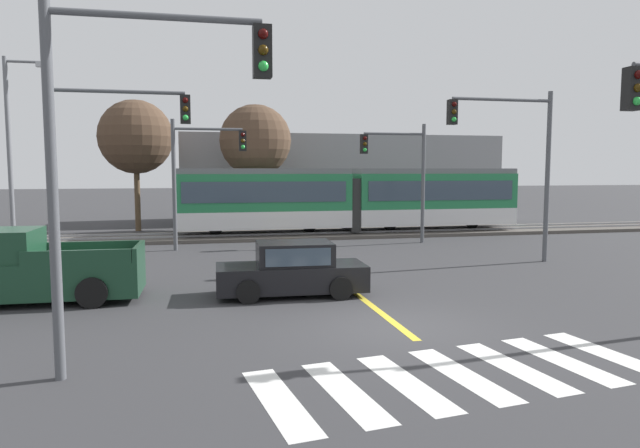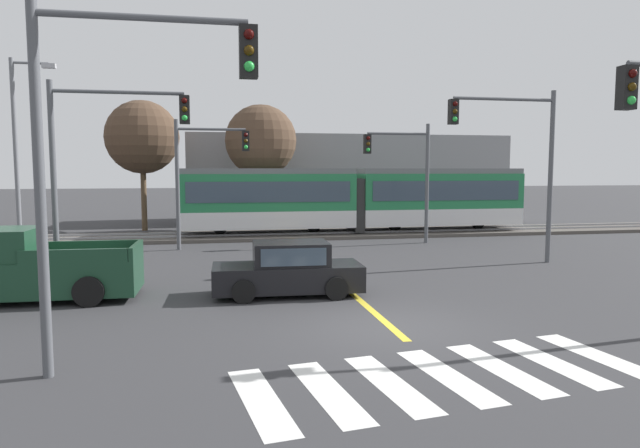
% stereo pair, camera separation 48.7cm
% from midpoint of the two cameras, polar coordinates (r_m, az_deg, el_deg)
% --- Properties ---
extents(ground_plane, '(200.00, 200.00, 0.00)m').
position_cam_midpoint_polar(ground_plane, '(13.24, 8.21, -10.20)').
color(ground_plane, '#333335').
extents(track_bed, '(120.00, 4.00, 0.18)m').
position_cam_midpoint_polar(track_bed, '(30.32, -2.94, -1.10)').
color(track_bed, '#4C4742').
rests_on(track_bed, ground).
extents(rail_near, '(120.00, 0.08, 0.10)m').
position_cam_midpoint_polar(rail_near, '(29.59, -2.74, -0.99)').
color(rail_near, '#939399').
rests_on(rail_near, track_bed).
extents(rail_far, '(120.00, 0.08, 0.10)m').
position_cam_midpoint_polar(rail_far, '(31.01, -3.13, -0.69)').
color(rail_far, '#939399').
rests_on(rail_far, track_bed).
extents(light_rail_tram, '(18.50, 2.64, 3.43)m').
position_cam_midpoint_polar(light_rail_tram, '(30.90, 3.97, 2.67)').
color(light_rail_tram, silver).
rests_on(light_rail_tram, track_bed).
extents(crosswalk_stripe_0, '(0.94, 2.85, 0.01)m').
position_cam_midpoint_polar(crosswalk_stripe_0, '(9.25, -4.35, -17.18)').
color(crosswalk_stripe_0, silver).
rests_on(crosswalk_stripe_0, ground).
extents(crosswalk_stripe_1, '(0.94, 2.85, 0.01)m').
position_cam_midpoint_polar(crosswalk_stripe_1, '(9.56, 2.32, -16.39)').
color(crosswalk_stripe_1, silver).
rests_on(crosswalk_stripe_1, ground).
extents(crosswalk_stripe_2, '(0.94, 2.85, 0.01)m').
position_cam_midpoint_polar(crosswalk_stripe_2, '(9.99, 8.43, -15.48)').
color(crosswalk_stripe_2, silver).
rests_on(crosswalk_stripe_2, ground).
extents(crosswalk_stripe_3, '(0.94, 2.85, 0.01)m').
position_cam_midpoint_polar(crosswalk_stripe_3, '(10.51, 13.95, -14.50)').
color(crosswalk_stripe_3, silver).
rests_on(crosswalk_stripe_3, ground).
extents(crosswalk_stripe_4, '(0.94, 2.85, 0.01)m').
position_cam_midpoint_polar(crosswalk_stripe_4, '(11.12, 18.86, -13.51)').
color(crosswalk_stripe_4, silver).
rests_on(crosswalk_stripe_4, ground).
extents(crosswalk_stripe_5, '(0.94, 2.85, 0.01)m').
position_cam_midpoint_polar(crosswalk_stripe_5, '(11.80, 23.19, -12.55)').
color(crosswalk_stripe_5, silver).
rests_on(crosswalk_stripe_5, ground).
extents(crosswalk_stripe_6, '(0.94, 2.85, 0.01)m').
position_cam_midpoint_polar(crosswalk_stripe_6, '(12.53, 27.01, -11.64)').
color(crosswalk_stripe_6, silver).
rests_on(crosswalk_stripe_6, ground).
extents(lane_centre_line, '(0.20, 16.89, 0.01)m').
position_cam_midpoint_polar(lane_centre_line, '(20.15, 1.28, -4.70)').
color(lane_centre_line, gold).
rests_on(lane_centre_line, ground).
extents(sedan_crossing, '(4.26, 2.04, 1.52)m').
position_cam_midpoint_polar(sedan_crossing, '(16.26, -2.36, -4.67)').
color(sedan_crossing, black).
rests_on(sedan_crossing, ground).
extents(pickup_truck, '(5.45, 2.34, 1.98)m').
position_cam_midpoint_polar(pickup_truck, '(17.29, -26.22, -4.15)').
color(pickup_truck, '#193D28').
rests_on(pickup_truck, ground).
extents(traffic_light_mid_left, '(4.25, 0.38, 6.29)m').
position_cam_midpoint_polar(traffic_light_mid_left, '(19.13, -20.41, 7.13)').
color(traffic_light_mid_left, '#515459').
rests_on(traffic_light_mid_left, ground).
extents(traffic_light_far_left, '(3.25, 0.38, 5.73)m').
position_cam_midpoint_polar(traffic_light_far_left, '(25.75, -11.13, 5.86)').
color(traffic_light_far_left, '#515459').
rests_on(traffic_light_far_left, ground).
extents(traffic_light_far_right, '(3.25, 0.38, 5.73)m').
position_cam_midpoint_polar(traffic_light_far_right, '(27.64, 9.07, 5.79)').
color(traffic_light_far_right, '#515459').
rests_on(traffic_light_far_right, ground).
extents(traffic_light_near_left, '(3.75, 0.38, 6.69)m').
position_cam_midpoint_polar(traffic_light_near_left, '(10.32, -18.83, 9.47)').
color(traffic_light_near_left, '#515459').
rests_on(traffic_light_near_left, ground).
extents(traffic_light_mid_right, '(4.25, 0.38, 6.51)m').
position_cam_midpoint_polar(traffic_light_mid_right, '(22.75, 19.79, 7.13)').
color(traffic_light_mid_right, '#515459').
rests_on(traffic_light_mid_right, ground).
extents(street_lamp_west, '(1.90, 0.28, 8.39)m').
position_cam_midpoint_polar(street_lamp_west, '(28.43, -27.42, 7.23)').
color(street_lamp_west, slate).
rests_on(street_lamp_west, ground).
extents(bare_tree_west, '(4.22, 4.22, 7.53)m').
position_cam_midpoint_polar(bare_tree_west, '(34.70, -16.97, 8.28)').
color(bare_tree_west, brown).
rests_on(bare_tree_west, ground).
extents(bare_tree_east, '(4.16, 4.16, 7.31)m').
position_cam_midpoint_polar(bare_tree_east, '(33.67, -5.51, 8.28)').
color(bare_tree_east, brown).
rests_on(bare_tree_east, ground).
extents(building_backdrop_far, '(22.06, 6.00, 5.90)m').
position_cam_midpoint_polar(building_backdrop_far, '(40.84, 2.96, 4.62)').
color(building_backdrop_far, gray).
rests_on(building_backdrop_far, ground).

